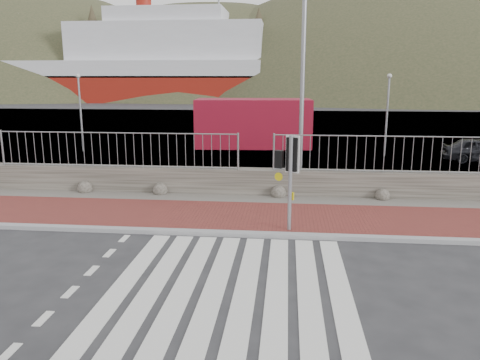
# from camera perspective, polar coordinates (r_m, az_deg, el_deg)

# --- Properties ---
(ground) EXTENTS (220.00, 220.00, 0.00)m
(ground) POSITION_cam_1_polar(r_m,az_deg,el_deg) (9.29, -1.18, -12.99)
(ground) COLOR #28282B
(ground) RESTS_ON ground
(sidewalk_far) EXTENTS (40.00, 3.00, 0.08)m
(sidewalk_far) POSITION_cam_1_polar(r_m,az_deg,el_deg) (13.45, 1.13, -4.58)
(sidewalk_far) COLOR brown
(sidewalk_far) RESTS_ON ground
(kerb_far) EXTENTS (40.00, 0.25, 0.12)m
(kerb_far) POSITION_cam_1_polar(r_m,az_deg,el_deg) (12.03, 0.55, -6.63)
(kerb_far) COLOR gray
(kerb_far) RESTS_ON ground
(zebra_crossing) EXTENTS (4.62, 5.60, 0.01)m
(zebra_crossing) POSITION_cam_1_polar(r_m,az_deg,el_deg) (9.29, -1.18, -12.96)
(zebra_crossing) COLOR silver
(zebra_crossing) RESTS_ON ground
(gravel_strip) EXTENTS (40.00, 1.50, 0.06)m
(gravel_strip) POSITION_cam_1_polar(r_m,az_deg,el_deg) (15.37, 1.74, -2.43)
(gravel_strip) COLOR #59544C
(gravel_strip) RESTS_ON ground
(stone_wall) EXTENTS (40.00, 0.60, 0.90)m
(stone_wall) POSITION_cam_1_polar(r_m,az_deg,el_deg) (16.05, 1.95, -0.24)
(stone_wall) COLOR #454139
(stone_wall) RESTS_ON ground
(railing) EXTENTS (18.07, 0.07, 1.22)m
(railing) POSITION_cam_1_polar(r_m,az_deg,el_deg) (15.65, 1.95, 4.53)
(railing) COLOR gray
(railing) RESTS_ON stone_wall
(quay) EXTENTS (120.00, 40.00, 0.50)m
(quay) POSITION_cam_1_polar(r_m,az_deg,el_deg) (36.45, 4.14, 6.23)
(quay) COLOR #4C4C4F
(quay) RESTS_ON ground
(water) EXTENTS (220.00, 50.00, 0.05)m
(water) POSITION_cam_1_polar(r_m,az_deg,el_deg) (71.34, 5.00, 9.31)
(water) COLOR #3F4C54
(water) RESTS_ON ground
(ferry) EXTENTS (50.00, 16.00, 20.00)m
(ferry) POSITION_cam_1_polar(r_m,az_deg,el_deg) (80.44, -13.20, 13.22)
(ferry) COLOR maroon
(ferry) RESTS_ON ground
(hills_backdrop) EXTENTS (254.00, 90.00, 100.00)m
(hills_backdrop) POSITION_cam_1_polar(r_m,az_deg,el_deg) (100.11, 8.84, -3.26)
(hills_backdrop) COLOR #303721
(hills_backdrop) RESTS_ON ground
(traffic_signal_far) EXTENTS (0.63, 0.39, 2.56)m
(traffic_signal_far) POSITION_cam_1_polar(r_m,az_deg,el_deg) (11.94, 6.02, 2.10)
(traffic_signal_far) COLOR gray
(traffic_signal_far) RESTS_ON ground
(streetlight) EXTENTS (1.74, 0.80, 8.56)m
(streetlight) POSITION_cam_1_polar(r_m,az_deg,el_deg) (16.40, 8.22, 15.29)
(streetlight) COLOR gray
(streetlight) RESTS_ON ground
(shipping_container) EXTENTS (6.69, 3.13, 2.72)m
(shipping_container) POSITION_cam_1_polar(r_m,az_deg,el_deg) (27.09, 1.63, 6.96)
(shipping_container) COLOR maroon
(shipping_container) RESTS_ON ground
(car_a) EXTENTS (3.47, 1.61, 1.15)m
(car_a) POSITION_cam_1_polar(r_m,az_deg,el_deg) (24.91, 27.23, 3.26)
(car_a) COLOR black
(car_a) RESTS_ON ground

